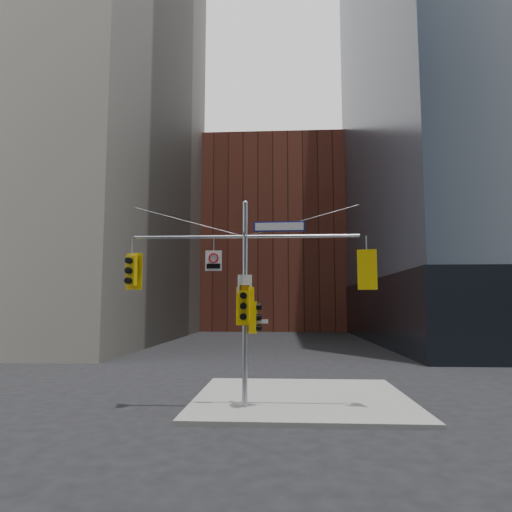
# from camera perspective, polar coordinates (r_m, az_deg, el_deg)

# --- Properties ---
(ground) EXTENTS (160.00, 160.00, 0.00)m
(ground) POSITION_cam_1_polar(r_m,az_deg,el_deg) (14.41, -2.13, -20.58)
(ground) COLOR black
(ground) RESTS_ON ground
(sidewalk_corner) EXTENTS (8.00, 8.00, 0.15)m
(sidewalk_corner) POSITION_cam_1_polar(r_m,az_deg,el_deg) (18.25, 5.70, -17.23)
(sidewalk_corner) COLOR gray
(sidewalk_corner) RESTS_ON ground
(brick_midrise) EXTENTS (26.00, 20.00, 28.00)m
(brick_midrise) POSITION_cam_1_polar(r_m,az_deg,el_deg) (72.66, 2.31, 2.09)
(brick_midrise) COLOR brown
(brick_midrise) RESTS_ON ground
(signal_assembly) EXTENTS (8.00, 0.80, 7.30)m
(signal_assembly) POSITION_cam_1_polar(r_m,az_deg,el_deg) (15.96, -1.38, -3.19)
(signal_assembly) COLOR #96999E
(signal_assembly) RESTS_ON ground
(traffic_light_west_arm) EXTENTS (0.63, 0.57, 1.32)m
(traffic_light_west_arm) POSITION_cam_1_polar(r_m,az_deg,el_deg) (16.83, -15.28, -1.82)
(traffic_light_west_arm) COLOR yellow
(traffic_light_west_arm) RESTS_ON ground
(traffic_light_east_arm) EXTENTS (0.66, 0.57, 1.38)m
(traffic_light_east_arm) POSITION_cam_1_polar(r_m,az_deg,el_deg) (16.20, 13.71, -1.70)
(traffic_light_east_arm) COLOR yellow
(traffic_light_east_arm) RESTS_ON ground
(traffic_light_pole_side) EXTENTS (0.44, 0.37, 1.09)m
(traffic_light_pole_side) POSITION_cam_1_polar(r_m,az_deg,el_deg) (15.93, -0.21, -7.67)
(traffic_light_pole_side) COLOR yellow
(traffic_light_pole_side) RESTS_ON ground
(traffic_light_pole_front) EXTENTS (0.63, 0.51, 1.32)m
(traffic_light_pole_front) POSITION_cam_1_polar(r_m,az_deg,el_deg) (15.68, -1.46, -6.27)
(traffic_light_pole_front) COLOR yellow
(traffic_light_pole_front) RESTS_ON ground
(street_sign_blade) EXTENTS (1.82, 0.09, 0.35)m
(street_sign_blade) POSITION_cam_1_polar(r_m,az_deg,el_deg) (16.13, 2.92, 3.70)
(street_sign_blade) COLOR navy
(street_sign_blade) RESTS_ON ground
(regulatory_sign_arm) EXTENTS (0.58, 0.07, 0.72)m
(regulatory_sign_arm) POSITION_cam_1_polar(r_m,az_deg,el_deg) (16.13, -5.33, -0.50)
(regulatory_sign_arm) COLOR silver
(regulatory_sign_arm) RESTS_ON ground
(regulatory_sign_pole) EXTENTS (0.49, 0.10, 0.65)m
(regulatory_sign_pole) POSITION_cam_1_polar(r_m,az_deg,el_deg) (15.84, -1.41, -3.59)
(regulatory_sign_pole) COLOR silver
(regulatory_sign_pole) RESTS_ON ground
(street_blade_ew) EXTENTS (0.71, 0.04, 0.14)m
(street_blade_ew) POSITION_cam_1_polar(r_m,az_deg,el_deg) (15.93, 0.24, -8.18)
(street_blade_ew) COLOR silver
(street_blade_ew) RESTS_ON ground
(street_blade_ns) EXTENTS (0.06, 0.76, 0.15)m
(street_blade_ns) POSITION_cam_1_polar(r_m,az_deg,el_deg) (16.42, -1.26, -8.94)
(street_blade_ns) COLOR #145926
(street_blade_ns) RESTS_ON ground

